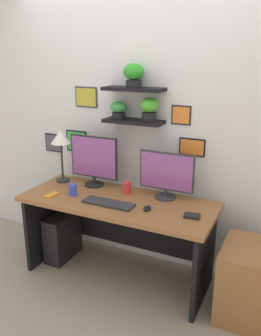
% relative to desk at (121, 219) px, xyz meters
% --- Properties ---
extents(ground_plane, '(8.00, 8.00, 0.00)m').
position_rel_desk_xyz_m(ground_plane, '(0.00, -0.06, -0.54)').
color(ground_plane, gray).
extents(back_wall_assembly, '(4.40, 0.24, 2.70)m').
position_rel_desk_xyz_m(back_wall_assembly, '(-0.00, 0.38, 0.82)').
color(back_wall_assembly, silver).
rests_on(back_wall_assembly, ground).
extents(desk, '(1.68, 0.68, 0.75)m').
position_rel_desk_xyz_m(desk, '(0.00, 0.00, 0.00)').
color(desk, brown).
rests_on(desk, ground).
extents(monitor_left, '(0.48, 0.18, 0.47)m').
position_rel_desk_xyz_m(monitor_left, '(-0.36, 0.16, 0.46)').
color(monitor_left, black).
rests_on(monitor_left, desk).
extents(monitor_right, '(0.48, 0.18, 0.41)m').
position_rel_desk_xyz_m(monitor_right, '(0.36, 0.16, 0.42)').
color(monitor_right, '#2D2D33').
rests_on(monitor_right, desk).
extents(keyboard, '(0.44, 0.14, 0.02)m').
position_rel_desk_xyz_m(keyboard, '(-0.02, -0.18, 0.22)').
color(keyboard, '#2D2D33').
rests_on(keyboard, desk).
extents(computer_mouse, '(0.06, 0.09, 0.03)m').
position_rel_desk_xyz_m(computer_mouse, '(0.31, -0.14, 0.22)').
color(computer_mouse, black).
rests_on(computer_mouse, desk).
extents(desk_lamp, '(0.19, 0.19, 0.51)m').
position_rel_desk_xyz_m(desk_lamp, '(-0.69, 0.12, 0.61)').
color(desk_lamp, '#2D2D33').
rests_on(desk_lamp, desk).
extents(cell_phone, '(0.08, 0.15, 0.01)m').
position_rel_desk_xyz_m(cell_phone, '(-0.57, -0.23, 0.21)').
color(cell_phone, orange).
rests_on(cell_phone, desk).
extents(pen_cup, '(0.07, 0.07, 0.10)m').
position_rel_desk_xyz_m(pen_cup, '(-0.40, -0.14, 0.26)').
color(pen_cup, blue).
rests_on(pen_cup, desk).
extents(scissors_tray, '(0.13, 0.10, 0.02)m').
position_rel_desk_xyz_m(scissors_tray, '(0.67, -0.12, 0.22)').
color(scissors_tray, black).
rests_on(scissors_tray, desk).
extents(water_cup, '(0.07, 0.07, 0.11)m').
position_rel_desk_xyz_m(water_cup, '(0.01, 0.10, 0.26)').
color(water_cup, red).
rests_on(water_cup, desk).
extents(drawer_cabinet, '(0.44, 0.50, 0.58)m').
position_rel_desk_xyz_m(drawer_cabinet, '(1.14, -0.08, -0.25)').
color(drawer_cabinet, brown).
rests_on(drawer_cabinet, ground).
extents(computer_tower_left, '(0.18, 0.40, 0.46)m').
position_rel_desk_xyz_m(computer_tower_left, '(-0.64, -0.02, -0.31)').
color(computer_tower_left, black).
rests_on(computer_tower_left, ground).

